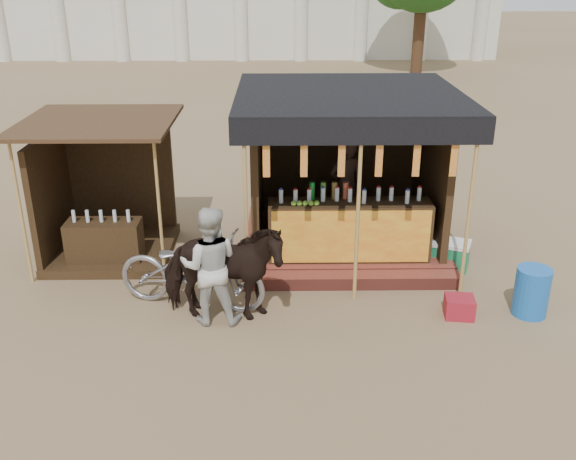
{
  "coord_description": "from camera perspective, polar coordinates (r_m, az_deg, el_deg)",
  "views": [
    {
      "loc": [
        -0.12,
        -6.97,
        4.72
      ],
      "look_at": [
        0.0,
        1.6,
        1.1
      ],
      "focal_mm": 40.0,
      "sensor_mm": 36.0,
      "label": 1
    }
  ],
  "objects": [
    {
      "name": "blue_barrel",
      "position": [
        9.8,
        20.84,
        -5.15
      ],
      "size": [
        0.61,
        0.61,
        0.72
      ],
      "primitive_type": "cylinder",
      "rotation": [
        0.0,
        0.0,
        0.28
      ],
      "color": "#185CB5",
      "rests_on": "ground"
    },
    {
      "name": "motorbike",
      "position": [
        9.38,
        -8.59,
        -3.56
      ],
      "size": [
        2.33,
        1.3,
        1.16
      ],
      "primitive_type": "imported",
      "rotation": [
        0.0,
        0.0,
        1.32
      ],
      "color": "gray",
      "rests_on": "ground"
    },
    {
      "name": "red_crate",
      "position": [
        9.53,
        14.98,
        -6.62
      ],
      "size": [
        0.44,
        0.4,
        0.3
      ],
      "primitive_type": "cube",
      "rotation": [
        0.0,
        0.0,
        -0.12
      ],
      "color": "maroon",
      "rests_on": "ground"
    },
    {
      "name": "bystander",
      "position": [
        8.85,
        -6.95,
        -3.18
      ],
      "size": [
        0.84,
        0.66,
        1.71
      ],
      "primitive_type": "imported",
      "rotation": [
        0.0,
        0.0,
        3.12
      ],
      "color": "#BBBCB5",
      "rests_on": "ground"
    },
    {
      "name": "cooler",
      "position": [
        10.93,
        14.15,
        -2.08
      ],
      "size": [
        0.76,
        0.65,
        0.46
      ],
      "color": "#1A7749",
      "rests_on": "ground"
    },
    {
      "name": "ground",
      "position": [
        8.42,
        0.16,
        -11.2
      ],
      "size": [
        120.0,
        120.0,
        0.0
      ],
      "primitive_type": "plane",
      "color": "#846B4C",
      "rests_on": "ground"
    },
    {
      "name": "main_stall",
      "position": [
        11.03,
        5.09,
        3.23
      ],
      "size": [
        3.6,
        3.61,
        2.78
      ],
      "color": "brown",
      "rests_on": "ground"
    },
    {
      "name": "secondary_stall",
      "position": [
        11.33,
        -16.37,
        1.97
      ],
      "size": [
        2.4,
        2.4,
        2.38
      ],
      "color": "#372414",
      "rests_on": "ground"
    },
    {
      "name": "cow",
      "position": [
        8.91,
        -5.86,
        -3.74
      ],
      "size": [
        1.82,
        0.96,
        1.48
      ],
      "primitive_type": "imported",
      "rotation": [
        0.0,
        0.0,
        1.48
      ],
      "color": "black",
      "rests_on": "ground"
    }
  ]
}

